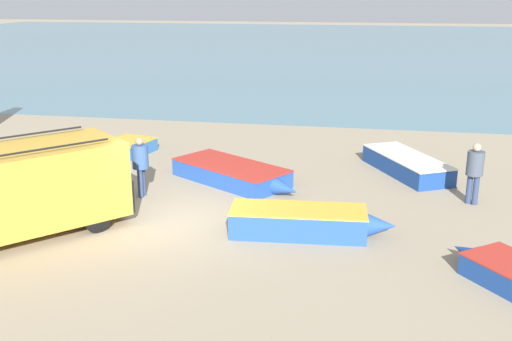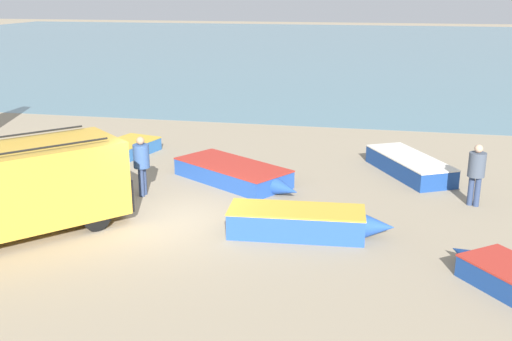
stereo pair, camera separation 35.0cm
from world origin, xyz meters
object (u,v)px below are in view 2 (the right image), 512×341
Objects in this scene: fishing_rowboat_2 at (118,151)px; fishing_rowboat_3 at (303,222)px; fishing_rowboat_1 at (407,164)px; fisherman_0 at (476,169)px; fisherman_1 at (141,161)px; parked_van at (19,186)px; fishing_rowboat_4 at (235,173)px.

fishing_rowboat_3 reaches higher than fishing_rowboat_2.
fisherman_0 reaches higher than fishing_rowboat_1.
fishing_rowboat_2 is 2.24× the size of fisherman_1.
fisherman_0 is (11.97, -2.57, 0.82)m from fishing_rowboat_2.
fishing_rowboat_3 is (-2.67, -5.94, 0.03)m from fishing_rowboat_1.
fisherman_0 reaches higher than fishing_rowboat_2.
parked_van is 7.05m from fishing_rowboat_2.
fishing_rowboat_2 is 2.25× the size of fisherman_0.
parked_van is 12.17m from fisherman_0.
fishing_rowboat_1 is at bearing 105.89° from fishing_rowboat_2.
fishing_rowboat_1 is 5.78m from fishing_rowboat_4.
fishing_rowboat_3 reaches higher than fishing_rowboat_4.
fisherman_0 is at bearing -27.23° from parked_van.
fishing_rowboat_1 is at bearing 54.02° from fishing_rowboat_4.
fisherman_1 is at bearing 88.80° from fishing_rowboat_1.
parked_van is 7.10m from fishing_rowboat_3.
fishing_rowboat_1 is 8.73m from fisherman_1.
parked_van is at bearing 98.71° from fishing_rowboat_1.
fishing_rowboat_4 is 3.09m from fisherman_1.
fisherman_1 is at bearing 154.43° from fishing_rowboat_3.
fisherman_0 is at bearing -176.60° from fishing_rowboat_1.
fishing_rowboat_2 is at bearing 63.25° from fishing_rowboat_1.
parked_van reaches higher than fishing_rowboat_4.
fishing_rowboat_2 is (-10.21, -0.28, -0.05)m from fishing_rowboat_1.
fisherman_0 is 1.00× the size of fisherman_1.
parked_van reaches higher than fishing_rowboat_1.
fishing_rowboat_4 is 2.52× the size of fisherman_1.
parked_van is at bearing -173.60° from fishing_rowboat_3.
fishing_rowboat_4 is at bearing 39.83° from fisherman_1.
fisherman_0 is (7.13, -0.71, 0.78)m from fishing_rowboat_4.
fisherman_0 is at bearing 26.69° from fishing_rowboat_4.
parked_van is at bearing 19.37° from fishing_rowboat_2.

